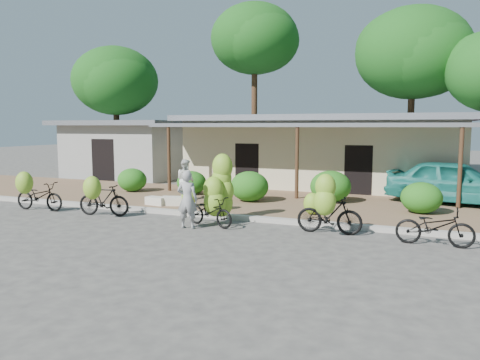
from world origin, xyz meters
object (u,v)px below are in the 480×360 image
(bike_right, at_px, (328,209))
(tree_far_center, at_px, (252,38))
(teal_van, at_px, (454,182))
(tree_center_right, at_px, (410,52))
(sack_far, at_px, (156,201))
(bike_far_left, at_px, (37,194))
(bystander, at_px, (185,179))
(vendor, at_px, (187,200))
(tree_back_left, at_px, (114,79))
(bike_center, at_px, (216,197))
(bike_far_right, at_px, (435,227))
(sack_near, at_px, (174,201))
(bike_left, at_px, (102,198))

(bike_right, bearing_deg, tree_far_center, 26.78)
(bike_right, height_order, teal_van, teal_van)
(tree_far_center, distance_m, tree_center_right, 9.10)
(sack_far, height_order, teal_van, teal_van)
(bike_far_left, relative_size, bystander, 1.24)
(tree_center_right, distance_m, vendor, 18.03)
(tree_back_left, bearing_deg, bike_center, -43.41)
(tree_back_left, relative_size, tree_center_right, 0.83)
(bike_far_right, height_order, sack_near, bike_far_right)
(bike_far_left, xyz_separation_m, teal_van, (13.03, 6.21, 0.33))
(tree_back_left, xyz_separation_m, bystander, (9.94, -8.91, -4.84))
(bike_center, distance_m, sack_far, 3.58)
(bike_far_left, distance_m, bike_far_right, 12.42)
(sack_far, bearing_deg, tree_far_center, 96.69)
(bystander, bearing_deg, sack_near, 122.13)
(tree_center_right, bearing_deg, tree_back_left, -168.37)
(bike_far_left, height_order, sack_near, bike_far_left)
(teal_van, bearing_deg, bike_right, 161.60)
(tree_center_right, bearing_deg, tree_far_center, -176.82)
(bike_far_right, xyz_separation_m, bystander, (-8.62, 3.27, 0.41))
(tree_center_right, xyz_separation_m, bike_center, (-4.32, -15.50, -6.07))
(bystander, bearing_deg, vendor, 141.88)
(tree_center_right, relative_size, sack_near, 10.89)
(tree_back_left, distance_m, bike_far_right, 22.81)
(tree_back_left, xyz_separation_m, tree_center_right, (17.00, 3.50, 1.17))
(tree_center_right, xyz_separation_m, bike_far_left, (-10.86, -15.83, -6.31))
(teal_van, bearing_deg, tree_back_left, 82.14)
(sack_far, relative_size, vendor, 0.46)
(bike_far_left, distance_m, sack_near, 4.58)
(sack_near, distance_m, sack_far, 0.62)
(tree_back_left, bearing_deg, bike_right, -37.10)
(bike_right, xyz_separation_m, sack_far, (-6.40, 1.75, -0.43))
(tree_back_left, bearing_deg, sack_near, -45.00)
(tree_far_center, distance_m, bike_right, 18.62)
(bike_center, bearing_deg, bike_far_left, 109.49)
(bike_center, bearing_deg, sack_far, 78.46)
(bike_left, height_order, vendor, vendor)
(bike_far_right, bearing_deg, sack_near, 77.61)
(bike_left, height_order, bike_center, bike_center)
(tree_center_right, bearing_deg, sack_near, -116.59)
(bike_left, bearing_deg, teal_van, -68.21)
(tree_back_left, height_order, bike_right, tree_back_left)
(teal_van, bearing_deg, sack_far, 123.52)
(bike_center, xyz_separation_m, bike_right, (3.28, -0.08, -0.12))
(tree_far_center, relative_size, bike_left, 5.69)
(teal_van, bearing_deg, tree_far_center, 60.60)
(bystander, bearing_deg, bike_right, 174.35)
(bike_right, relative_size, teal_van, 0.38)
(tree_far_center, height_order, tree_center_right, tree_far_center)
(tree_center_right, height_order, bike_far_left, tree_center_right)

